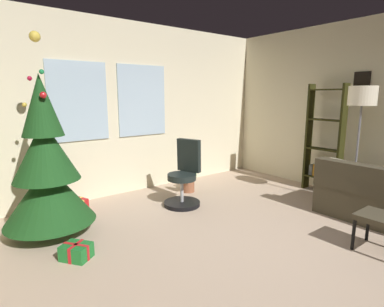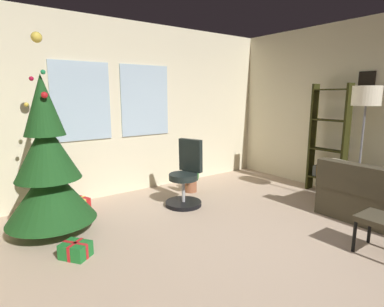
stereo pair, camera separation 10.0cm
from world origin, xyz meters
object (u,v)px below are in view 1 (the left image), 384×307
at_px(gift_box_green, 76,252).
at_px(bookshelf, 324,146).
at_px(potted_plant, 190,179).
at_px(holiday_tree, 47,171).
at_px(floor_lamp, 362,103).
at_px(footstool, 382,221).
at_px(gift_box_red, 77,205).
at_px(office_chair, 184,180).

distance_m(gift_box_green, bookshelf, 4.25).
bearing_deg(potted_plant, bookshelf, -36.78).
bearing_deg(holiday_tree, potted_plant, 6.46).
height_order(holiday_tree, floor_lamp, holiday_tree).
bearing_deg(gift_box_green, footstool, -35.41).
relative_size(footstool, floor_lamp, 0.26).
relative_size(footstool, gift_box_red, 1.36).
bearing_deg(floor_lamp, holiday_tree, 155.20).
distance_m(gift_box_red, office_chair, 1.62).
xyz_separation_m(gift_box_red, gift_box_green, (-0.44, -1.34, -0.02)).
bearing_deg(office_chair, potted_plant, 44.46).
bearing_deg(floor_lamp, office_chair, 140.98).
distance_m(holiday_tree, gift_box_green, 1.07).
distance_m(gift_box_green, office_chair, 1.98).
distance_m(footstool, potted_plant, 2.97).
height_order(footstool, office_chair, office_chair).
bearing_deg(gift_box_red, potted_plant, -8.42).
relative_size(footstool, office_chair, 0.46).
bearing_deg(bookshelf, holiday_tree, 165.01).
bearing_deg(gift_box_red, gift_box_green, -108.05).
bearing_deg(floor_lamp, footstool, -144.74).
bearing_deg(gift_box_green, gift_box_red, 71.95).
relative_size(floor_lamp, potted_plant, 3.37).
bearing_deg(footstool, gift_box_green, 144.59).
relative_size(gift_box_green, office_chair, 0.36).
relative_size(gift_box_green, potted_plant, 0.67).
height_order(footstool, holiday_tree, holiday_tree).
distance_m(gift_box_red, floor_lamp, 4.42).
bearing_deg(bookshelf, potted_plant, 143.22).
bearing_deg(gift_box_green, office_chair, 18.39).
relative_size(footstool, potted_plant, 0.87).
bearing_deg(potted_plant, holiday_tree, -173.54).
height_order(bookshelf, floor_lamp, bookshelf).
bearing_deg(floor_lamp, gift_box_green, 165.27).
relative_size(bookshelf, floor_lamp, 1.03).
xyz_separation_m(footstool, office_chair, (-0.79, 2.50, 0.04)).
bearing_deg(footstool, potted_plant, 96.70).
bearing_deg(floor_lamp, potted_plant, 127.10).
xyz_separation_m(footstool, gift_box_green, (-2.65, 1.89, -0.28)).
distance_m(office_chair, floor_lamp, 2.85).
distance_m(bookshelf, potted_plant, 2.40).
relative_size(holiday_tree, floor_lamp, 1.31).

